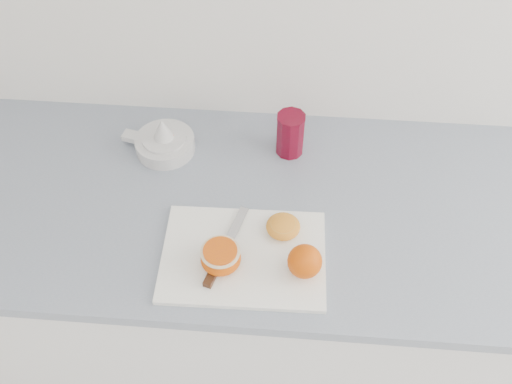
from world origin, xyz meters
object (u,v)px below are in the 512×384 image
counter (256,297)px  citrus_juicer (164,142)px  half_orange (221,258)px  cutting_board (244,256)px  red_tumbler (290,135)px

counter → citrus_juicer: size_ratio=12.70×
half_orange → citrus_juicer: size_ratio=0.45×
half_orange → citrus_juicer: (-0.18, 0.33, -0.01)m
counter → citrus_juicer: citrus_juicer is taller
cutting_board → half_orange: (-0.04, -0.03, 0.03)m
cutting_board → citrus_juicer: size_ratio=1.86×
cutting_board → red_tumbler: 0.34m
counter → half_orange: size_ratio=28.20×
half_orange → red_tumbler: 0.38m
half_orange → red_tumbler: size_ratio=0.73×
counter → half_orange: bearing=-107.1°
half_orange → citrus_juicer: bearing=118.5°
half_orange → red_tumbler: (0.13, 0.35, 0.02)m
cutting_board → citrus_juicer: bearing=126.3°
citrus_juicer → counter: bearing=-31.6°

